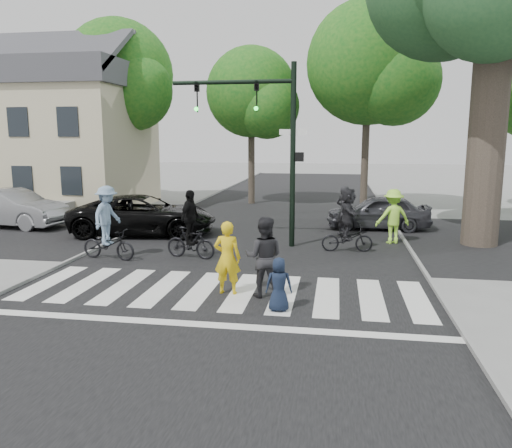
# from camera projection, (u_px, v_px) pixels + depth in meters

# --- Properties ---
(ground) EXTENTS (120.00, 120.00, 0.00)m
(ground) POSITION_uv_depth(u_px,v_px,m) (212.00, 305.00, 10.98)
(ground) COLOR gray
(ground) RESTS_ON ground
(road_stem) EXTENTS (10.00, 70.00, 0.01)m
(road_stem) POSITION_uv_depth(u_px,v_px,m) (251.00, 253.00, 15.84)
(road_stem) COLOR black
(road_stem) RESTS_ON ground
(road_cross) EXTENTS (70.00, 10.00, 0.01)m
(road_cross) POSITION_uv_depth(u_px,v_px,m) (264.00, 235.00, 18.76)
(road_cross) COLOR black
(road_cross) RESTS_ON ground
(curb_left) EXTENTS (0.10, 70.00, 0.10)m
(curb_left) POSITION_uv_depth(u_px,v_px,m) (102.00, 246.00, 16.63)
(curb_left) COLOR gray
(curb_left) RESTS_ON ground
(curb_right) EXTENTS (0.10, 70.00, 0.10)m
(curb_right) POSITION_uv_depth(u_px,v_px,m) (415.00, 258.00, 15.04)
(curb_right) COLOR gray
(curb_right) RESTS_ON ground
(crosswalk) EXTENTS (10.00, 3.85, 0.01)m
(crosswalk) POSITION_uv_depth(u_px,v_px,m) (219.00, 295.00, 11.62)
(crosswalk) COLOR silver
(crosswalk) RESTS_ON ground
(traffic_signal) EXTENTS (4.45, 0.29, 6.00)m
(traffic_signal) POSITION_uv_depth(u_px,v_px,m) (267.00, 129.00, 16.28)
(traffic_signal) COLOR black
(traffic_signal) RESTS_ON ground
(bg_tree_0) EXTENTS (5.46, 5.20, 8.97)m
(bg_tree_0) POSITION_uv_depth(u_px,v_px,m) (41.00, 91.00, 27.65)
(bg_tree_0) COLOR brown
(bg_tree_0) RESTS_ON ground
(bg_tree_1) EXTENTS (6.09, 5.80, 9.80)m
(bg_tree_1) POSITION_uv_depth(u_px,v_px,m) (122.00, 79.00, 26.26)
(bg_tree_1) COLOR brown
(bg_tree_1) RESTS_ON ground
(bg_tree_2) EXTENTS (5.04, 4.80, 8.40)m
(bg_tree_2) POSITION_uv_depth(u_px,v_px,m) (255.00, 96.00, 26.42)
(bg_tree_2) COLOR brown
(bg_tree_2) RESTS_ON ground
(bg_tree_3) EXTENTS (6.30, 6.00, 10.20)m
(bg_tree_3) POSITION_uv_depth(u_px,v_px,m) (375.00, 67.00, 23.95)
(bg_tree_3) COLOR brown
(bg_tree_3) RESTS_ON ground
(house) EXTENTS (8.40, 8.10, 8.82)m
(house) POSITION_uv_depth(u_px,v_px,m) (61.00, 134.00, 25.74)
(house) COLOR #C6B391
(house) RESTS_ON ground
(pedestrian_woman) EXTENTS (0.64, 0.43, 1.73)m
(pedestrian_woman) POSITION_uv_depth(u_px,v_px,m) (227.00, 258.00, 11.61)
(pedestrian_woman) COLOR yellow
(pedestrian_woman) RESTS_ON ground
(pedestrian_child) EXTENTS (0.61, 0.44, 1.16)m
(pedestrian_child) POSITION_uv_depth(u_px,v_px,m) (279.00, 284.00, 10.49)
(pedestrian_child) COLOR #151F33
(pedestrian_child) RESTS_ON ground
(pedestrian_adult) EXTENTS (0.93, 0.73, 1.87)m
(pedestrian_adult) POSITION_uv_depth(u_px,v_px,m) (264.00, 257.00, 11.40)
(pedestrian_adult) COLOR black
(pedestrian_adult) RESTS_ON ground
(cyclist_left) EXTENTS (1.83, 1.23, 2.22)m
(cyclist_left) POSITION_uv_depth(u_px,v_px,m) (108.00, 228.00, 14.89)
(cyclist_left) COLOR black
(cyclist_left) RESTS_ON ground
(cyclist_mid) EXTENTS (1.66, 1.03, 2.09)m
(cyclist_mid) POSITION_uv_depth(u_px,v_px,m) (190.00, 231.00, 15.02)
(cyclist_mid) COLOR black
(cyclist_mid) RESTS_ON ground
(cyclist_right) EXTENTS (1.67, 1.55, 2.06)m
(cyclist_right) POSITION_uv_depth(u_px,v_px,m) (348.00, 223.00, 15.90)
(cyclist_right) COLOR black
(cyclist_right) RESTS_ON ground
(car_suv) EXTENTS (5.67, 3.20, 1.50)m
(car_suv) POSITION_uv_depth(u_px,v_px,m) (144.00, 215.00, 18.72)
(car_suv) COLOR black
(car_suv) RESTS_ON ground
(car_silver) EXTENTS (4.89, 2.24, 1.55)m
(car_silver) POSITION_uv_depth(u_px,v_px,m) (11.00, 208.00, 20.34)
(car_silver) COLOR gray
(car_silver) RESTS_ON ground
(car_grey) EXTENTS (4.10, 1.79, 1.38)m
(car_grey) POSITION_uv_depth(u_px,v_px,m) (378.00, 212.00, 19.86)
(car_grey) COLOR #3A3A40
(car_grey) RESTS_ON ground
(bystander_hivis) EXTENTS (1.38, 1.06, 1.88)m
(bystander_hivis) POSITION_uv_depth(u_px,v_px,m) (393.00, 216.00, 17.15)
(bystander_hivis) COLOR #B0FF43
(bystander_hivis) RESTS_ON ground
(bystander_dark) EXTENTS (0.82, 0.74, 1.89)m
(bystander_dark) POSITION_uv_depth(u_px,v_px,m) (344.00, 211.00, 18.43)
(bystander_dark) COLOR black
(bystander_dark) RESTS_ON ground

